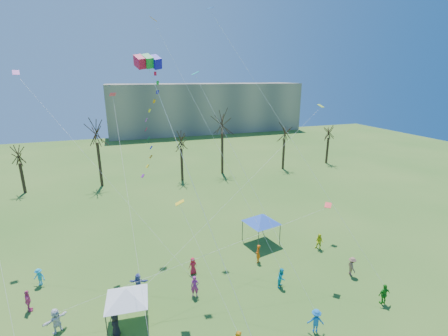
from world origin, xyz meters
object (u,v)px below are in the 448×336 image
object	(u,v)px
big_box_kite	(154,127)
canopy_tent_white	(126,294)
canopy_tent_blue	(261,218)
distant_building	(207,108)

from	to	relation	value
big_box_kite	canopy_tent_white	world-z (taller)	big_box_kite
canopy_tent_white	canopy_tent_blue	size ratio (longest dim) A/B	0.94
distant_building	canopy_tent_white	size ratio (longest dim) A/B	14.92
canopy_tent_white	canopy_tent_blue	xyz separation A→B (m)	(14.01, 7.47, 0.22)
distant_building	big_box_kite	bearing A→B (deg)	-108.25
canopy_tent_white	big_box_kite	bearing A→B (deg)	9.96
big_box_kite	canopy_tent_blue	bearing A→B (deg)	31.75
canopy_tent_blue	canopy_tent_white	bearing A→B (deg)	-151.95
big_box_kite	canopy_tent_white	size ratio (longest dim) A/B	4.39
distant_building	canopy_tent_white	xyz separation A→B (m)	(-28.03, -77.22, -4.94)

